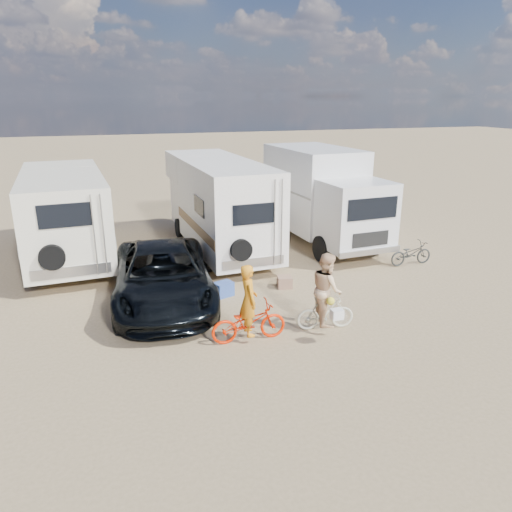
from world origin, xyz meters
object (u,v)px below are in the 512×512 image
object	(u,v)px
rider_man	(249,307)
bike_parked	(411,253)
cooler	(224,289)
bike_woman	(325,313)
box_truck	(324,198)
crate	(285,282)
rider_woman	(326,295)
bike_man	(249,322)
dark_suv	(163,276)
rv_main	(219,206)
rv_left	(66,217)

from	to	relation	value
rider_man	bike_parked	world-z (taller)	rider_man
cooler	rider_man	bearing A→B (deg)	-111.84
rider_man	bike_woman	bearing A→B (deg)	-89.43
box_truck	bike_parked	size ratio (longest dim) A/B	4.10
cooler	crate	world-z (taller)	cooler
rider_man	bike_parked	size ratio (longest dim) A/B	1.11
rider_woman	bike_woman	bearing A→B (deg)	0.00
bike_man	bike_parked	world-z (taller)	bike_man
crate	cooler	bearing A→B (deg)	-178.54
bike_woman	bike_man	bearing A→B (deg)	98.33
dark_suv	cooler	size ratio (longest dim) A/B	10.89
rv_main	crate	size ratio (longest dim) A/B	17.35
bike_man	bike_parked	distance (m)	8.00
bike_woman	rider_woman	xyz separation A→B (m)	(0.00, 0.00, 0.48)
box_truck	bike_woman	distance (m)	7.87
bike_man	rider_man	xyz separation A→B (m)	(0.00, 0.00, 0.41)
rider_man	rv_left	bearing A→B (deg)	29.51
bike_man	rider_man	size ratio (longest dim) A/B	1.04
dark_suv	rv_left	bearing A→B (deg)	123.95
rider_woman	bike_parked	distance (m)	6.27
rider_man	rv_main	bearing A→B (deg)	-7.75
rv_main	rv_left	size ratio (longest dim) A/B	1.06
box_truck	cooler	bearing A→B (deg)	-145.12
box_truck	bike_parked	bearing A→B (deg)	-65.08
rv_left	bike_woman	bearing A→B (deg)	-54.82
cooler	crate	distance (m)	1.99
rider_woman	box_truck	bearing A→B (deg)	-16.42
cooler	crate	xyz separation A→B (m)	(1.99, 0.05, -0.04)
bike_woman	rider_woman	bearing A→B (deg)	0.00
cooler	rider_woman	bearing A→B (deg)	-75.98
cooler	rv_left	bearing A→B (deg)	111.76
rv_left	crate	size ratio (longest dim) A/B	16.32
box_truck	bike_man	bearing A→B (deg)	-130.52
bike_woman	box_truck	bearing A→B (deg)	-16.42
box_truck	bike_man	world-z (taller)	box_truck
box_truck	rider_man	xyz separation A→B (m)	(-5.40, -6.94, -0.98)
rv_main	rider_man	bearing A→B (deg)	-101.01
rider_woman	rv_left	bearing A→B (deg)	47.32
crate	rv_main	bearing A→B (deg)	101.39
rider_woman	cooler	bearing A→B (deg)	42.21
rider_man	crate	bearing A→B (deg)	-34.35
bike_man	rv_main	bearing A→B (deg)	-7.75
bike_parked	crate	world-z (taller)	bike_parked
bike_parked	cooler	xyz separation A→B (m)	(-7.04, -0.63, -0.21)
dark_suv	rider_man	bearing A→B (deg)	-56.22
crate	rider_man	bearing A→B (deg)	-125.80
box_truck	rider_man	world-z (taller)	box_truck
box_truck	dark_suv	bearing A→B (deg)	-153.53
rv_left	bike_woman	world-z (taller)	rv_left
bike_parked	crate	size ratio (longest dim) A/B	3.61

